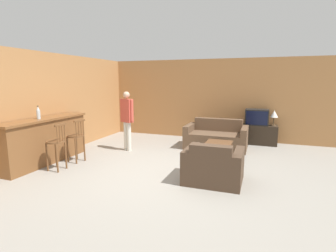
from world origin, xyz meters
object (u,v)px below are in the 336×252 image
at_px(coffee_table, 218,146).
at_px(table_lamp, 274,115).
at_px(tv_unit, 256,134).
at_px(bar_chair_mid, 76,139).
at_px(tv, 257,117).
at_px(bottle, 38,113).
at_px(person_by_window, 127,117).
at_px(armchair_near, 213,167).
at_px(bar_chair_near, 56,145).
at_px(couch_far, 216,138).

xyz_separation_m(coffee_table, table_lamp, (1.29, 2.21, 0.55)).
height_order(tv_unit, table_lamp, table_lamp).
relative_size(bar_chair_mid, table_lamp, 2.19).
xyz_separation_m(bar_chair_mid, table_lamp, (4.44, 3.34, 0.37)).
xyz_separation_m(coffee_table, tv, (0.81, 2.21, 0.45)).
bearing_deg(bar_chair_mid, bottle, -144.28).
bearing_deg(person_by_window, armchair_near, -29.78).
bearing_deg(bar_chair_mid, tv, 40.11).
bearing_deg(bar_chair_mid, person_by_window, 64.36).
xyz_separation_m(tv_unit, table_lamp, (0.48, 0.00, 0.63)).
height_order(tv_unit, person_by_window, person_by_window).
relative_size(bar_chair_near, bar_chair_mid, 1.00).
height_order(couch_far, tv, tv).
xyz_separation_m(tv, table_lamp, (0.48, 0.00, 0.10)).
bearing_deg(coffee_table, person_by_window, 175.37).
height_order(bar_chair_mid, bottle, bottle).
bearing_deg(bar_chair_near, bottle, 163.04).
bearing_deg(tv_unit, bar_chair_near, -134.91).
height_order(bottle, table_lamp, bottle).
height_order(coffee_table, tv, tv).
relative_size(couch_far, bottle, 5.76).
distance_m(coffee_table, tv_unit, 2.35).
bearing_deg(coffee_table, couch_far, 100.90).
height_order(bar_chair_mid, coffee_table, bar_chair_mid).
xyz_separation_m(tv_unit, bottle, (-4.58, -3.78, 0.90)).
bearing_deg(tv, coffee_table, -110.08).
bearing_deg(couch_far, bar_chair_near, -133.64).
xyz_separation_m(bar_chair_mid, couch_far, (2.91, 2.41, -0.25)).
bearing_deg(tv_unit, table_lamp, 0.00).
bearing_deg(tv, person_by_window, -148.90).
height_order(bottle, person_by_window, person_by_window).
bearing_deg(bar_chair_mid, table_lamp, 36.95).
bearing_deg(person_by_window, bar_chair_near, -108.02).
xyz_separation_m(couch_far, tv_unit, (1.05, 0.92, -0.00)).
distance_m(tv, bottle, 5.95).
bearing_deg(bar_chair_mid, bar_chair_near, -89.99).
bearing_deg(couch_far, coffee_table, -79.10).
bearing_deg(tv_unit, armchair_near, -100.85).
distance_m(table_lamp, person_by_window, 4.30).
xyz_separation_m(tv_unit, tv, (0.00, -0.00, 0.53)).
relative_size(bar_chair_mid, bottle, 3.43).
height_order(bar_chair_near, bottle, bottle).
xyz_separation_m(table_lamp, person_by_window, (-3.80, -2.01, 0.01)).
relative_size(tv_unit, table_lamp, 2.63).
distance_m(bar_chair_mid, couch_far, 3.79).
bearing_deg(armchair_near, person_by_window, 150.22).
distance_m(coffee_table, bottle, 4.17).
height_order(bar_chair_near, person_by_window, person_by_window).
xyz_separation_m(bar_chair_near, couch_far, (2.91, 3.05, -0.25)).
bearing_deg(coffee_table, tv, 69.92).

